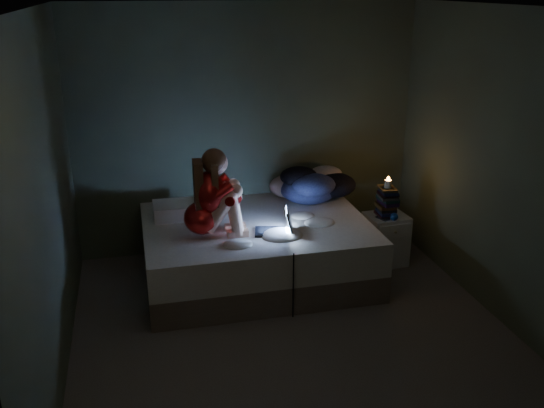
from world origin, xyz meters
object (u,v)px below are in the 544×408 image
object	(u,v)px
nightstand	(385,239)
candle	(388,186)
phone	(382,218)
bed	(256,250)
laptop	(273,221)
woman	(201,193)

from	to	relation	value
nightstand	candle	bearing A→B (deg)	156.97
phone	bed	bearing A→B (deg)	159.09
laptop	bed	bearing A→B (deg)	121.89
candle	phone	xyz separation A→B (m)	(-0.08, -0.08, -0.31)
nightstand	candle	size ratio (longest dim) A/B	6.65
woman	nightstand	bearing A→B (deg)	8.74
woman	nightstand	xyz separation A→B (m)	(1.91, 0.22, -0.73)
laptop	nightstand	world-z (taller)	laptop
phone	nightstand	bearing A→B (deg)	21.98
bed	woman	distance (m)	0.91
laptop	candle	size ratio (longest dim) A/B	4.32
bed	woman	xyz separation A→B (m)	(-0.54, -0.21, 0.70)
laptop	nightstand	distance (m)	1.38
candle	phone	size ratio (longest dim) A/B	0.57
woman	phone	distance (m)	1.88
bed	nightstand	world-z (taller)	bed
phone	woman	bearing A→B (deg)	166.56
candle	nightstand	bearing A→B (deg)	-18.41
bed	woman	world-z (taller)	woman
laptop	candle	world-z (taller)	candle
nightstand	phone	size ratio (longest dim) A/B	3.80
nightstand	phone	world-z (taller)	phone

